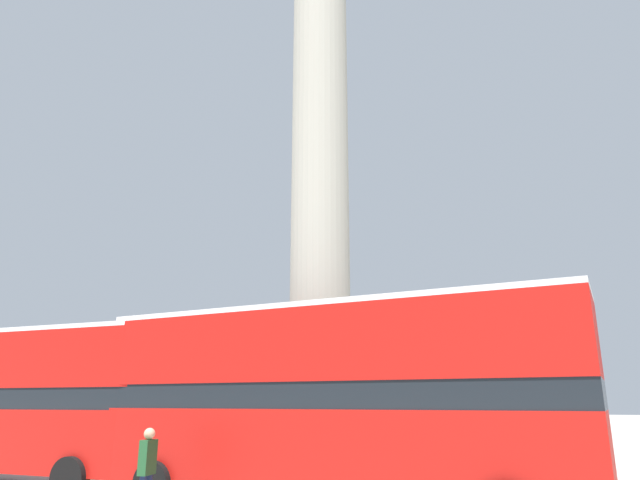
{
  "coord_description": "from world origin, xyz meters",
  "views": [
    {
      "loc": [
        7.48,
        -16.83,
        2.29
      ],
      "look_at": [
        0.0,
        0.0,
        7.51
      ],
      "focal_mm": 32.0,
      "sensor_mm": 36.0,
      "label": 1
    }
  ],
  "objects_px": {
    "pedestrian_near_lamp": "(147,467)",
    "bus_b": "(16,399)",
    "monument_column": "(320,177)",
    "street_lamp": "(424,383)",
    "bus_a": "(331,396)"
  },
  "relations": [
    {
      "from": "monument_column",
      "to": "pedestrian_near_lamp",
      "type": "height_order",
      "value": "monument_column"
    },
    {
      "from": "bus_a",
      "to": "street_lamp",
      "type": "height_order",
      "value": "street_lamp"
    },
    {
      "from": "street_lamp",
      "to": "pedestrian_near_lamp",
      "type": "bearing_deg",
      "value": -129.37
    },
    {
      "from": "monument_column",
      "to": "street_lamp",
      "type": "relative_size",
      "value": 5.04
    },
    {
      "from": "street_lamp",
      "to": "pedestrian_near_lamp",
      "type": "distance_m",
      "value": 7.21
    },
    {
      "from": "bus_a",
      "to": "pedestrian_near_lamp",
      "type": "xyz_separation_m",
      "value": [
        -3.13,
        -2.21,
        -1.41
      ]
    },
    {
      "from": "monument_column",
      "to": "bus_b",
      "type": "xyz_separation_m",
      "value": [
        -7.66,
        -4.66,
        -7.43
      ]
    },
    {
      "from": "bus_b",
      "to": "pedestrian_near_lamp",
      "type": "relative_size",
      "value": 5.8
    },
    {
      "from": "monument_column",
      "to": "pedestrian_near_lamp",
      "type": "distance_m",
      "value": 11.23
    },
    {
      "from": "pedestrian_near_lamp",
      "to": "bus_b",
      "type": "bearing_deg",
      "value": 58.67
    },
    {
      "from": "bus_a",
      "to": "bus_b",
      "type": "distance_m",
      "value": 10.05
    },
    {
      "from": "monument_column",
      "to": "bus_b",
      "type": "distance_m",
      "value": 11.65
    },
    {
      "from": "pedestrian_near_lamp",
      "to": "monument_column",
      "type": "bearing_deg",
      "value": -19.1
    },
    {
      "from": "monument_column",
      "to": "street_lamp",
      "type": "xyz_separation_m",
      "value": [
        3.69,
        -1.55,
        -7.04
      ]
    },
    {
      "from": "bus_a",
      "to": "bus_b",
      "type": "xyz_separation_m",
      "value": [
        -10.04,
        0.09,
        -0.05
      ]
    }
  ]
}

